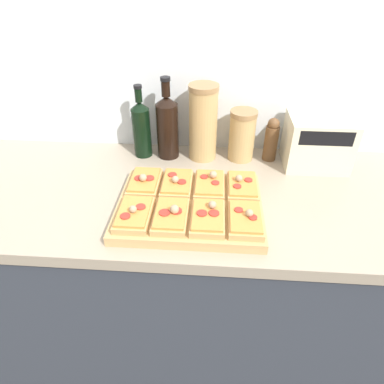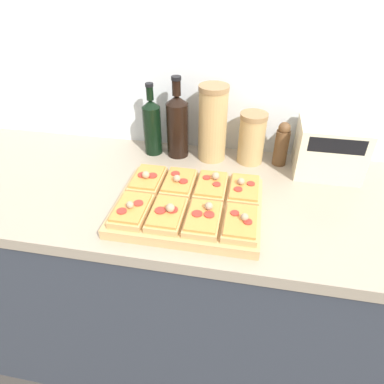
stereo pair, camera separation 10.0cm
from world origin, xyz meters
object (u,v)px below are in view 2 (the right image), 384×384
Objects in this scene: wine_bottle at (177,125)px; grain_jar_tall at (213,124)px; cutting_board at (190,207)px; grain_jar_short at (252,138)px; toaster_oven at (330,149)px; pepper_mill at (282,144)px; olive_oil_bottle at (152,126)px.

wine_bottle is 1.08× the size of grain_jar_tall.
cutting_board is 1.44× the size of wine_bottle.
grain_jar_short is 0.77× the size of toaster_oven.
olive_oil_bottle is at bearing -180.00° from pepper_mill.
cutting_board is 0.55m from toaster_oven.
grain_jar_tall is at bearing 86.92° from cutting_board.
pepper_mill is 0.17m from toaster_oven.
cutting_board is at bearing -128.79° from pepper_mill.
olive_oil_bottle reaches higher than toaster_oven.
grain_jar_tall is (0.24, 0.00, 0.03)m from olive_oil_bottle.
wine_bottle is at bearing 0.00° from olive_oil_bottle.
olive_oil_bottle is at bearing 180.00° from grain_jar_tall.
toaster_oven reaches higher than cutting_board.
grain_jar_tall is (0.13, -0.00, 0.02)m from wine_bottle.
olive_oil_bottle is 0.10m from wine_bottle.
grain_jar_tall is 0.43m from toaster_oven.
cutting_board is 1.77× the size of toaster_oven.
toaster_oven is (0.16, -0.03, 0.01)m from pepper_mill.
grain_jar_short reaches higher than pepper_mill.
wine_bottle reaches higher than grain_jar_short.
grain_jar_short is at bearing 0.00° from wine_bottle.
cutting_board is at bearing -58.05° from olive_oil_bottle.
toaster_oven is at bearing -9.67° from pepper_mill.
pepper_mill reaches higher than cutting_board.
grain_jar_tall reaches higher than grain_jar_short.
wine_bottle reaches higher than olive_oil_bottle.
cutting_board is 0.39m from grain_jar_short.
grain_jar_tall is at bearing -0.00° from wine_bottle.
olive_oil_bottle reaches higher than pepper_mill.
grain_jar_short is at bearing 0.00° from olive_oil_bottle.
wine_bottle reaches higher than toaster_oven.
wine_bottle is at bearing 180.00° from grain_jar_short.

